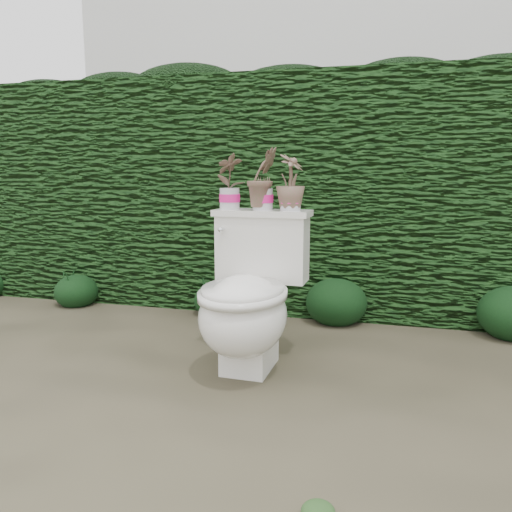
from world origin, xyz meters
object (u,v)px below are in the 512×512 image
(potted_plant_center, at_px, (263,180))
(potted_plant_right, at_px, (291,184))
(toilet, at_px, (248,300))
(potted_plant_left, at_px, (229,183))

(potted_plant_center, relative_size, potted_plant_right, 1.13)
(toilet, relative_size, potted_plant_left, 2.82)
(potted_plant_center, distance_m, potted_plant_right, 0.15)
(toilet, xyz_separation_m, potted_plant_right, (0.16, 0.23, 0.56))
(potted_plant_right, bearing_deg, potted_plant_left, 100.76)
(potted_plant_center, bearing_deg, potted_plant_right, -50.38)
(toilet, xyz_separation_m, potted_plant_left, (-0.17, 0.25, 0.56))
(toilet, distance_m, potted_plant_right, 0.62)
(potted_plant_left, bearing_deg, toilet, 72.57)
(potted_plant_left, distance_m, potted_plant_center, 0.18)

